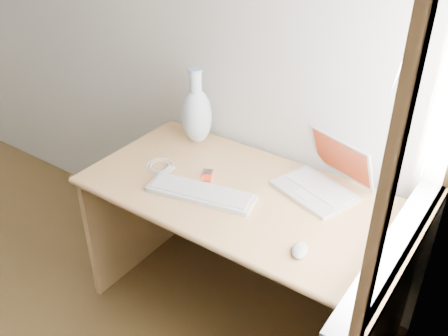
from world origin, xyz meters
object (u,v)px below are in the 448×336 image
Objects in this scene: desk at (252,221)px; laptop at (320,178)px; vase at (197,113)px; external_keyboard at (201,193)px.

laptop reaches higher than desk.
laptop is 0.68m from vase.
vase is (-0.43, 0.16, 0.36)m from desk.
desk is 3.65× the size of vase.
laptop is 0.50m from external_keyboard.
laptop reaches higher than external_keyboard.
external_keyboard is at bearing -120.00° from laptop.
laptop is 1.00× the size of vase.
laptop is (0.24, 0.13, 0.26)m from desk.
external_keyboard reaches higher than desk.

